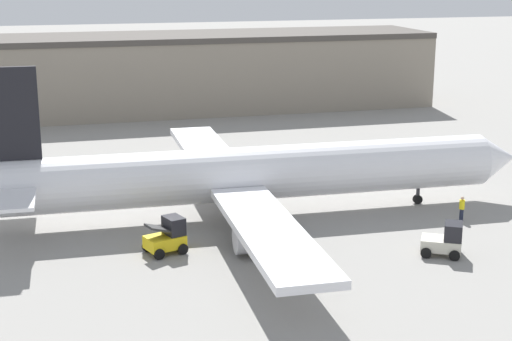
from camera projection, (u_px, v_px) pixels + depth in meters
The scene contains 7 objects.
ground_plane at pixel (256, 216), 58.08m from camera, with size 400.00×400.00×0.00m, color gray.
terminal_building at pixel (162, 73), 98.83m from camera, with size 68.95×13.67×9.60m.
airplane at pixel (243, 175), 57.04m from camera, with size 43.50×39.50×11.54m.
ground_crew_worker at pixel (462, 208), 56.79m from camera, with size 0.40×0.40×1.80m.
baggage_tug at pixel (445, 240), 49.99m from camera, with size 3.11×2.95×2.18m.
belt_loader_truck at pixel (167, 237), 50.42m from camera, with size 2.87×2.59×2.32m.
pushback_tug at pixel (265, 232), 51.58m from camera, with size 3.13×2.96×2.11m.
Camera 1 is at (-14.50, -53.39, 18.02)m, focal length 55.00 mm.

